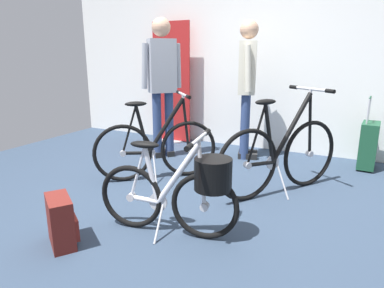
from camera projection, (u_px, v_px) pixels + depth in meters
ground_plane at (177, 212)px, 2.84m from camera, size 6.13×6.13×0.00m
back_wall at (262, 34)px, 4.48m from camera, size 6.13×0.10×3.10m
floor_banner_stand at (172, 89)px, 5.00m from camera, size 0.60×0.36×1.74m
folding_bike_foreground at (183, 188)px, 2.39m from camera, size 1.06×0.53×0.76m
display_bike_left at (156, 147)px, 3.54m from camera, size 1.01×0.88×0.91m
display_bike_right at (280, 155)px, 3.16m from camera, size 0.86×1.19×0.99m
visitor_near_wall at (247, 81)px, 4.14m from camera, size 0.34×0.52×1.68m
visitor_browsing at (162, 79)px, 4.17m from camera, size 0.39×0.41×1.71m
rolling_suitcase at (368, 145)px, 3.87m from camera, size 0.20×0.37×0.83m
backpack_on_floor at (61, 222)px, 2.32m from camera, size 0.33×0.29×0.35m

